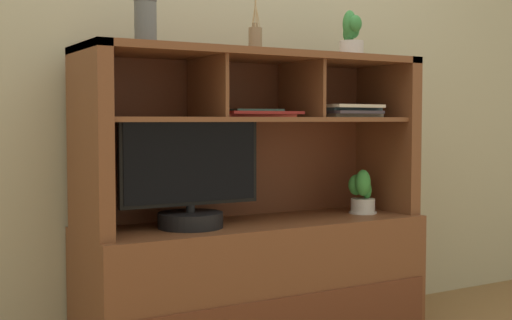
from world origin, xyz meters
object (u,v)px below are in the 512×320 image
Objects in this scene: potted_orchid at (362,194)px; ceramic_vase at (145,23)px; potted_succulent at (351,38)px; tv_monitor at (190,184)px; media_console at (255,255)px; magazine_stack_left at (252,114)px; diffuser_bottle at (255,39)px; magazine_stack_centre at (345,111)px.

potted_orchid is 1.28m from ceramic_vase.
potted_succulent reaches higher than ceramic_vase.
tv_monitor is 0.67m from ceramic_vase.
ceramic_vase is at bearing 176.80° from potted_orchid.
ceramic_vase reaches higher than potted_orchid.
media_console reaches higher than magazine_stack_left.
media_console is 1.09m from potted_succulent.
magazine_stack_left is 0.61m from potted_succulent.
tv_monitor is (-0.33, -0.03, 0.33)m from media_console.
magazine_stack_left is 0.61m from ceramic_vase.
diffuser_bottle is 1.56× the size of ceramic_vase.
media_console is 1.10m from ceramic_vase.
potted_orchid is at bearing -0.93° from tv_monitor.
potted_orchid is 0.41m from magazine_stack_centre.
magazine_stack_left is at bearing 173.84° from potted_succulent.
magazine_stack_left is 1.69× the size of potted_succulent.
diffuser_bottle is (0.33, 0.03, 0.61)m from tv_monitor.
diffuser_bottle reaches higher than magazine_stack_left.
media_console is 5.21× the size of diffuser_bottle.
media_console is at bearing -90.00° from diffuser_bottle.
magazine_stack_centre is at bearing -162.67° from potted_succulent.
ceramic_vase is at bearing 178.79° from media_console.
ceramic_vase is (-0.50, 0.01, 0.98)m from media_console.
magazine_stack_left is at bearing 102.08° from diffuser_bottle.
magazine_stack_centre is (0.78, -0.01, 0.30)m from tv_monitor.
media_console is 0.47m from tv_monitor.
diffuser_bottle is at bearing -77.92° from magazine_stack_left.
potted_orchid is at bearing -5.05° from diffuser_bottle.
diffuser_bottle reaches higher than media_console.
potted_orchid is at bearing -7.01° from magazine_stack_left.
ceramic_vase is at bearing 178.86° from diffuser_bottle.
magazine_stack_left is 1.16× the size of magazine_stack_centre.
ceramic_vase is at bearing 176.50° from magazine_stack_centre.
media_console is 7.11× the size of potted_succulent.
magazine_stack_centre is at bearing -8.46° from magazine_stack_left.
potted_succulent reaches higher than tv_monitor.
magazine_stack_centre is at bearing -0.99° from tv_monitor.
magazine_stack_centre is 1.07× the size of diffuser_bottle.
media_console is 0.62m from magazine_stack_left.
diffuser_bottle reaches higher than potted_orchid.
magazine_stack_left is at bearing 1.14° from ceramic_vase.
ceramic_vase is (-0.95, 0.06, 0.34)m from magazine_stack_centre.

